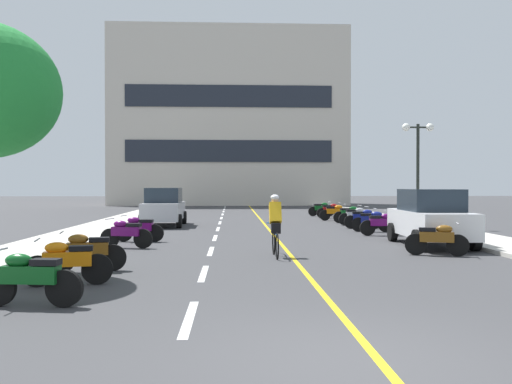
% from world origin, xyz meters
% --- Properties ---
extents(ground_plane, '(140.00, 140.00, 0.00)m').
position_xyz_m(ground_plane, '(0.00, 21.00, 0.00)').
color(ground_plane, '#38383A').
extents(curb_left, '(2.40, 72.00, 0.12)m').
position_xyz_m(curb_left, '(-7.20, 24.00, 0.06)').
color(curb_left, '#B7B2A8').
rests_on(curb_left, ground).
extents(curb_right, '(2.40, 72.00, 0.12)m').
position_xyz_m(curb_right, '(7.20, 24.00, 0.06)').
color(curb_right, '#B7B2A8').
rests_on(curb_right, ground).
extents(lane_dash_0, '(0.14, 2.20, 0.01)m').
position_xyz_m(lane_dash_0, '(-2.00, 2.00, 0.00)').
color(lane_dash_0, silver).
rests_on(lane_dash_0, ground).
extents(lane_dash_1, '(0.14, 2.20, 0.01)m').
position_xyz_m(lane_dash_1, '(-2.00, 6.00, 0.00)').
color(lane_dash_1, silver).
rests_on(lane_dash_1, ground).
extents(lane_dash_2, '(0.14, 2.20, 0.01)m').
position_xyz_m(lane_dash_2, '(-2.00, 10.00, 0.00)').
color(lane_dash_2, silver).
rests_on(lane_dash_2, ground).
extents(lane_dash_3, '(0.14, 2.20, 0.01)m').
position_xyz_m(lane_dash_3, '(-2.00, 14.00, 0.00)').
color(lane_dash_3, silver).
rests_on(lane_dash_3, ground).
extents(lane_dash_4, '(0.14, 2.20, 0.01)m').
position_xyz_m(lane_dash_4, '(-2.00, 18.00, 0.00)').
color(lane_dash_4, silver).
rests_on(lane_dash_4, ground).
extents(lane_dash_5, '(0.14, 2.20, 0.01)m').
position_xyz_m(lane_dash_5, '(-2.00, 22.00, 0.00)').
color(lane_dash_5, silver).
rests_on(lane_dash_5, ground).
extents(lane_dash_6, '(0.14, 2.20, 0.01)m').
position_xyz_m(lane_dash_6, '(-2.00, 26.00, 0.00)').
color(lane_dash_6, silver).
rests_on(lane_dash_6, ground).
extents(lane_dash_7, '(0.14, 2.20, 0.01)m').
position_xyz_m(lane_dash_7, '(-2.00, 30.00, 0.00)').
color(lane_dash_7, silver).
rests_on(lane_dash_7, ground).
extents(lane_dash_8, '(0.14, 2.20, 0.01)m').
position_xyz_m(lane_dash_8, '(-2.00, 34.00, 0.00)').
color(lane_dash_8, silver).
rests_on(lane_dash_8, ground).
extents(lane_dash_9, '(0.14, 2.20, 0.01)m').
position_xyz_m(lane_dash_9, '(-2.00, 38.00, 0.00)').
color(lane_dash_9, silver).
rests_on(lane_dash_9, ground).
extents(lane_dash_10, '(0.14, 2.20, 0.01)m').
position_xyz_m(lane_dash_10, '(-2.00, 42.00, 0.00)').
color(lane_dash_10, silver).
rests_on(lane_dash_10, ground).
extents(lane_dash_11, '(0.14, 2.20, 0.01)m').
position_xyz_m(lane_dash_11, '(-2.00, 46.00, 0.00)').
color(lane_dash_11, silver).
rests_on(lane_dash_11, ground).
extents(centre_line_yellow, '(0.12, 66.00, 0.01)m').
position_xyz_m(centre_line_yellow, '(0.25, 24.00, 0.00)').
color(centre_line_yellow, gold).
rests_on(centre_line_yellow, ground).
extents(office_building, '(23.21, 7.85, 17.29)m').
position_xyz_m(office_building, '(-1.64, 48.86, 8.64)').
color(office_building, beige).
rests_on(office_building, ground).
extents(street_lamp_mid, '(1.46, 0.36, 4.64)m').
position_xyz_m(street_lamp_mid, '(7.08, 18.22, 3.56)').
color(street_lamp_mid, black).
rests_on(street_lamp_mid, curb_right).
extents(parked_car_near, '(2.04, 4.26, 1.82)m').
position_xyz_m(parked_car_near, '(5.00, 11.12, 0.92)').
color(parked_car_near, black).
rests_on(parked_car_near, ground).
extents(parked_car_mid, '(1.95, 4.22, 1.82)m').
position_xyz_m(parked_car_mid, '(-4.63, 19.99, 0.92)').
color(parked_car_mid, black).
rests_on(parked_car_mid, ground).
extents(motorcycle_0, '(1.70, 0.60, 0.92)m').
position_xyz_m(motorcycle_0, '(-4.60, 2.86, 0.47)').
color(motorcycle_0, black).
rests_on(motorcycle_0, ground).
extents(motorcycle_1, '(1.69, 0.63, 0.92)m').
position_xyz_m(motorcycle_1, '(-4.56, 4.66, 0.47)').
color(motorcycle_1, black).
rests_on(motorcycle_1, ground).
extents(motorcycle_2, '(1.69, 0.62, 0.92)m').
position_xyz_m(motorcycle_2, '(-4.62, 6.33, 0.47)').
color(motorcycle_2, black).
rests_on(motorcycle_2, ground).
extents(motorcycle_3, '(1.65, 0.76, 0.92)m').
position_xyz_m(motorcycle_3, '(4.28, 8.70, 0.47)').
color(motorcycle_3, black).
rests_on(motorcycle_3, ground).
extents(motorcycle_4, '(1.68, 0.67, 0.92)m').
position_xyz_m(motorcycle_4, '(-4.65, 10.90, 0.47)').
color(motorcycle_4, black).
rests_on(motorcycle_4, ground).
extents(motorcycle_5, '(1.70, 0.60, 0.92)m').
position_xyz_m(motorcycle_5, '(-4.57, 12.74, 0.47)').
color(motorcycle_5, black).
rests_on(motorcycle_5, ground).
extents(motorcycle_6, '(1.70, 0.60, 0.92)m').
position_xyz_m(motorcycle_6, '(4.41, 14.63, 0.47)').
color(motorcycle_6, black).
rests_on(motorcycle_6, ground).
extents(motorcycle_7, '(1.68, 0.67, 0.92)m').
position_xyz_m(motorcycle_7, '(4.46, 16.27, 0.47)').
color(motorcycle_7, black).
rests_on(motorcycle_7, ground).
extents(motorcycle_8, '(1.70, 0.60, 0.92)m').
position_xyz_m(motorcycle_8, '(4.51, 17.98, 0.47)').
color(motorcycle_8, black).
rests_on(motorcycle_8, ground).
extents(motorcycle_9, '(1.70, 0.60, 0.92)m').
position_xyz_m(motorcycle_9, '(4.64, 19.96, 0.47)').
color(motorcycle_9, black).
rests_on(motorcycle_9, ground).
extents(motorcycle_10, '(1.70, 0.60, 0.92)m').
position_xyz_m(motorcycle_10, '(4.70, 21.62, 0.47)').
color(motorcycle_10, black).
rests_on(motorcycle_10, ground).
extents(motorcycle_11, '(1.70, 0.60, 0.92)m').
position_xyz_m(motorcycle_11, '(4.31, 23.50, 0.47)').
color(motorcycle_11, black).
rests_on(motorcycle_11, ground).
extents(motorcycle_12, '(1.70, 0.60, 0.92)m').
position_xyz_m(motorcycle_12, '(4.48, 25.70, 0.47)').
color(motorcycle_12, black).
rests_on(motorcycle_12, ground).
extents(motorcycle_13, '(1.70, 0.60, 0.92)m').
position_xyz_m(motorcycle_13, '(4.29, 27.84, 0.47)').
color(motorcycle_13, black).
rests_on(motorcycle_13, ground).
extents(cyclist_rider, '(0.42, 1.77, 1.71)m').
position_xyz_m(cyclist_rider, '(-0.19, 8.72, 0.89)').
color(cyclist_rider, black).
rests_on(cyclist_rider, ground).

